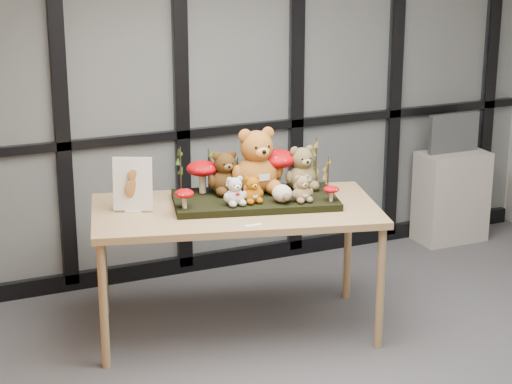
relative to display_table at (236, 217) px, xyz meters
name	(u,v)px	position (x,y,z in m)	size (l,w,h in m)	color
room_shell	(440,107)	(0.48, -1.40, 0.92)	(5.00, 5.00, 5.00)	#B7B5AD
glass_partition	(240,78)	(0.48, 1.07, 0.66)	(4.90, 0.06, 2.78)	#2D383F
display_table	(236,217)	(0.00, 0.00, 0.00)	(1.92, 1.29, 0.82)	tan
diorama_tray	(255,200)	(0.14, 0.03, 0.09)	(1.01, 0.50, 0.04)	black
bear_pooh_yellow	(256,157)	(0.19, 0.13, 0.34)	(0.35, 0.31, 0.46)	#B16522
bear_brown_medium	(225,170)	(0.00, 0.18, 0.26)	(0.23, 0.21, 0.30)	#462C10
bear_tan_back	(302,165)	(0.49, 0.07, 0.26)	(0.24, 0.21, 0.31)	olive
bear_small_yellow	(252,188)	(0.08, -0.07, 0.20)	(0.14, 0.13, 0.19)	#AC5908
bear_white_bow	(235,189)	(-0.03, -0.07, 0.21)	(0.15, 0.14, 0.20)	white
bear_beige_small	(302,187)	(0.37, -0.17, 0.20)	(0.14, 0.13, 0.19)	#967B55
plush_cream_hedgehog	(282,193)	(0.25, -0.14, 0.17)	(0.09, 0.08, 0.12)	silver
mushroom_back_left	(202,175)	(-0.12, 0.25, 0.22)	(0.20, 0.20, 0.22)	#A8050A
mushroom_back_right	(277,167)	(0.35, 0.15, 0.25)	(0.25, 0.25, 0.28)	#A8050A
mushroom_front_left	(184,198)	(-0.34, -0.01, 0.17)	(0.12, 0.12, 0.13)	#A8050A
mushroom_front_right	(331,193)	(0.54, -0.24, 0.16)	(0.10, 0.10, 0.11)	#A8050A
sprig_green_far_left	(181,171)	(-0.26, 0.27, 0.26)	(0.05, 0.05, 0.30)	#163A0D
sprig_green_mid_left	(209,169)	(-0.07, 0.28, 0.24)	(0.05, 0.05, 0.27)	#163A0D
sprig_dry_far_right	(316,163)	(0.57, 0.03, 0.28)	(0.05, 0.05, 0.34)	brown
sprig_dry_mid_right	(328,176)	(0.58, -0.10, 0.23)	(0.05, 0.05, 0.24)	brown
sprig_green_centre	(238,173)	(0.12, 0.24, 0.21)	(0.05, 0.05, 0.20)	#163A0D
sign_holder	(133,186)	(-0.60, 0.17, 0.22)	(0.23, 0.14, 0.34)	silver
label_card	(253,225)	(-0.03, -0.35, 0.07)	(0.10, 0.03, 0.00)	white
cabinet	(451,197)	(2.23, 0.87, -0.39)	(0.55, 0.32, 0.73)	#AAA298
monitor	(454,133)	(2.23, 0.89, 0.13)	(0.44, 0.05, 0.31)	#46494D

